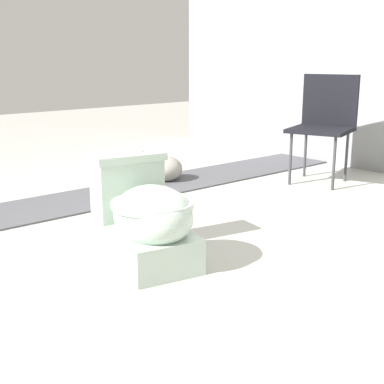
{
  "coord_description": "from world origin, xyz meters",
  "views": [
    {
      "loc": [
        1.96,
        -1.55,
        0.99
      ],
      "look_at": [
        -0.08,
        0.17,
        0.3
      ],
      "focal_mm": 50.0,
      "sensor_mm": 36.0,
      "label": 1
    }
  ],
  "objects": [
    {
      "name": "ground_plane",
      "position": [
        0.0,
        0.0,
        0.0
      ],
      "size": [
        14.0,
        14.0,
        0.0
      ],
      "primitive_type": "plane",
      "color": "#A8A59E"
    },
    {
      "name": "gravel_strip",
      "position": [
        -1.26,
        0.5,
        0.01
      ],
      "size": [
        0.56,
        8.0,
        0.01
      ],
      "primitive_type": "cube",
      "color": "#4C4C51",
      "rests_on": "ground"
    },
    {
      "name": "toilet",
      "position": [
        -0.07,
        -0.14,
        0.22
      ],
      "size": [
        0.69,
        0.49,
        0.52
      ],
      "rotation": [
        0.0,
        0.0,
        -0.19
      ],
      "color": "#B2C6B7",
      "rests_on": "ground"
    },
    {
      "name": "boulder_near",
      "position": [
        -1.37,
        0.97,
        0.1
      ],
      "size": [
        0.39,
        0.39,
        0.2
      ],
      "primitive_type": "ellipsoid",
      "rotation": [
        0.0,
        0.0,
        2.4
      ],
      "color": "gray",
      "rests_on": "ground"
    },
    {
      "name": "folding_chair_left",
      "position": [
        -0.58,
        1.96,
        0.51
      ],
      "size": [
        0.56,
        0.56,
        0.83
      ],
      "rotation": [
        0.0,
        0.0,
        -1.24
      ],
      "color": "black",
      "rests_on": "ground"
    }
  ]
}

